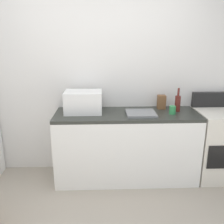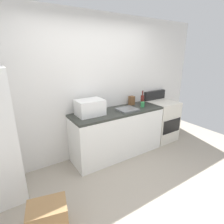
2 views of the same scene
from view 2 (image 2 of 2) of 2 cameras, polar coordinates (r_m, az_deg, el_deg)
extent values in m
plane|color=#9E9384|center=(2.82, 11.46, -25.04)|extent=(6.00, 6.00, 0.00)
cube|color=silver|center=(3.38, -5.71, 7.58)|extent=(5.00, 0.10, 2.60)
cube|color=white|center=(3.51, 1.78, -6.90)|extent=(1.80, 0.60, 0.86)
cube|color=#2D302B|center=(3.34, 1.85, 0.11)|extent=(1.80, 0.60, 0.04)
cube|color=silver|center=(4.26, 15.43, -2.66)|extent=(0.60, 0.60, 0.90)
cube|color=black|center=(4.09, 18.54, -4.28)|extent=(0.52, 0.02, 0.30)
cube|color=black|center=(4.28, 13.46, 5.26)|extent=(0.60, 0.08, 0.20)
cube|color=white|center=(3.09, -7.07, 1.46)|extent=(0.46, 0.34, 0.27)
cube|color=slate|center=(3.38, 4.87, 0.85)|extent=(0.36, 0.32, 0.03)
cylinder|color=#591E19|center=(3.75, 9.65, 3.75)|extent=(0.07, 0.07, 0.20)
cylinder|color=#591E19|center=(3.72, 9.77, 5.99)|extent=(0.03, 0.03, 0.10)
cylinder|color=#338C4C|center=(3.62, 9.73, 2.40)|extent=(0.08, 0.08, 0.10)
cube|color=brown|center=(3.74, 6.29, 3.68)|extent=(0.10, 0.10, 0.18)
cube|color=olive|center=(2.41, -19.72, -29.20)|extent=(0.48, 0.39, 0.35)
camera|label=1|loc=(1.56, 69.43, 2.39)|focal=39.56mm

